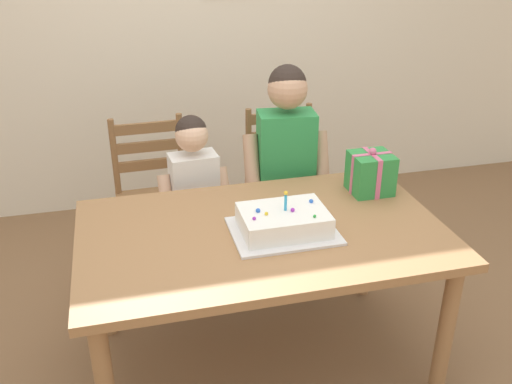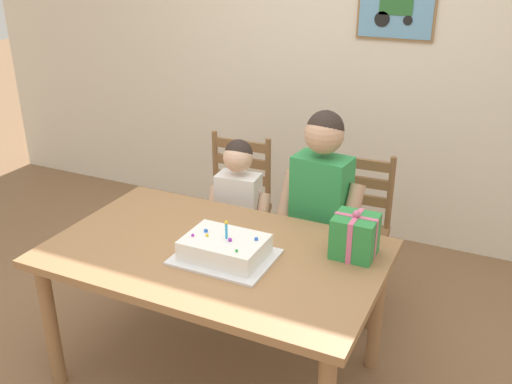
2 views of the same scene
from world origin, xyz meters
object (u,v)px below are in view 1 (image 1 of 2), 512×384
Objects in this scene: child_older at (286,158)px; chair_left at (154,200)px; child_younger at (195,191)px; chair_right at (286,185)px; gift_box_red_large at (371,173)px; dining_table at (262,247)px; birthday_cake at (284,222)px.

chair_left is at bearing 157.47° from child_older.
chair_left is 0.39m from child_younger.
child_older is at bearing -108.14° from chair_right.
gift_box_red_large is 0.91m from child_younger.
dining_table is 1.69× the size of chair_right.
gift_box_red_large reaches higher than chair_right.
dining_table is 1.69× the size of chair_left.
birthday_cake is at bearing -29.78° from dining_table.
chair_right is 0.73× the size of child_older.
birthday_cake is (0.08, -0.05, 0.13)m from dining_table.
gift_box_red_large is at bearing 28.36° from birthday_cake.
child_older is (0.22, 0.68, -0.00)m from birthday_cake.
child_younger reaches higher than chair_right.
birthday_cake is 0.35× the size of child_older.
dining_table is 1.02m from chair_right.
child_older is at bearing 127.02° from gift_box_red_large.
gift_box_red_large reaches higher than chair_left.
chair_left is 0.73× the size of child_older.
chair_right is (0.31, 0.97, -0.30)m from birthday_cake.
child_older is at bearing 72.18° from birthday_cake.
child_older reaches higher than child_younger.
child_younger reaches higher than dining_table.
birthday_cake reaches higher than dining_table.
child_younger is at bearing -55.52° from chair_left.
gift_box_red_large is (0.52, 0.28, 0.05)m from birthday_cake.
child_older is (-0.09, -0.29, 0.30)m from chair_right.
birthday_cake is at bearing -63.83° from chair_left.
chair_right is at bearing -0.00° from chair_left.
gift_box_red_large is 0.25× the size of chair_right.
gift_box_red_large is 0.18× the size of child_older.
chair_left is (-0.40, 0.92, -0.17)m from dining_table.
birthday_cake is 1.12m from chair_left.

